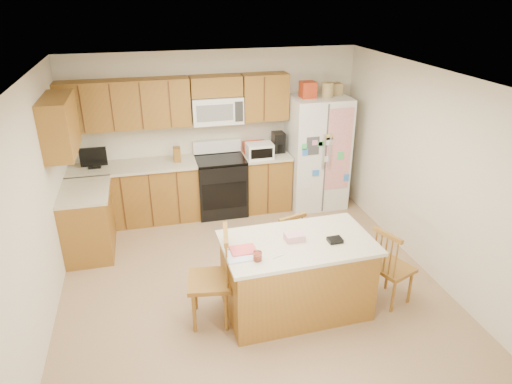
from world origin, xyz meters
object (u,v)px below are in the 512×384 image
object	(u,v)px
island	(296,275)
windsor_chair_back	(286,246)
windsor_chair_right	(391,268)
stove	(221,184)
windsor_chair_left	(212,280)
refrigerator	(317,151)

from	to	relation	value
island	windsor_chair_back	distance (m)	0.66
island	windsor_chair_right	bearing A→B (deg)	-6.48
stove	windsor_chair_left	world-z (taller)	stove
windsor_chair_right	windsor_chair_left	bearing A→B (deg)	175.11
stove	island	size ratio (longest dim) A/B	0.69
windsor_chair_right	island	bearing A→B (deg)	173.52
windsor_chair_back	island	bearing A→B (deg)	-97.14
island	windsor_chair_left	distance (m)	0.93
island	windsor_chair_right	distance (m)	1.09
refrigerator	island	distance (m)	2.86
stove	windsor_chair_right	bearing A→B (deg)	-61.88
windsor_chair_back	windsor_chair_right	xyz separation A→B (m)	(1.00, -0.78, 0.02)
island	windsor_chair_right	size ratio (longest dim) A/B	1.73
island	stove	bearing A→B (deg)	98.27
stove	island	world-z (taller)	stove
windsor_chair_back	refrigerator	bearing A→B (deg)	59.81
stove	windsor_chair_back	xyz separation A→B (m)	(0.46, -1.96, -0.05)
windsor_chair_back	stove	bearing A→B (deg)	103.29
island	windsor_chair_left	size ratio (longest dim) A/B	1.51
windsor_chair_left	windsor_chair_back	size ratio (longest dim) A/B	1.20
windsor_chair_left	windsor_chair_right	xyz separation A→B (m)	(2.01, -0.17, -0.07)
windsor_chair_left	windsor_chair_right	world-z (taller)	windsor_chair_left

